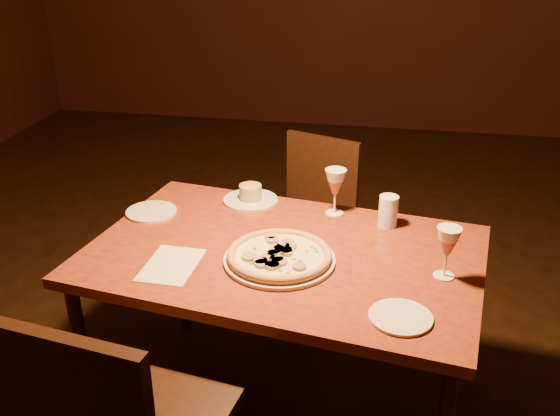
# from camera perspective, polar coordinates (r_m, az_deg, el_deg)

# --- Properties ---
(floor) EXTENTS (7.00, 7.00, 0.00)m
(floor) POSITION_cam_1_polar(r_m,az_deg,el_deg) (2.61, 3.23, -16.00)
(floor) COLOR black
(floor) RESTS_ON ground
(dining_table) EXTENTS (1.41, 1.02, 0.70)m
(dining_table) POSITION_cam_1_polar(r_m,az_deg,el_deg) (2.13, 0.33, -5.36)
(dining_table) COLOR brown
(dining_table) RESTS_ON floor
(chair_far) EXTENTS (0.49, 0.49, 0.78)m
(chair_far) POSITION_cam_1_polar(r_m,az_deg,el_deg) (2.97, 2.78, -0.34)
(chair_far) COLOR black
(chair_far) RESTS_ON floor
(pizza_plate) EXTENTS (0.36, 0.36, 0.04)m
(pizza_plate) POSITION_cam_1_polar(r_m,az_deg,el_deg) (2.03, -0.05, -4.41)
(pizza_plate) COLOR silver
(pizza_plate) RESTS_ON dining_table
(ramekin_saucer) EXTENTS (0.21, 0.21, 0.07)m
(ramekin_saucer) POSITION_cam_1_polar(r_m,az_deg,el_deg) (2.45, -2.71, 1.09)
(ramekin_saucer) COLOR silver
(ramekin_saucer) RESTS_ON dining_table
(wine_glass_far) EXTENTS (0.08, 0.08, 0.18)m
(wine_glass_far) POSITION_cam_1_polar(r_m,az_deg,el_deg) (2.33, 5.06, 1.48)
(wine_glass_far) COLOR #BA5C4D
(wine_glass_far) RESTS_ON dining_table
(wine_glass_right) EXTENTS (0.08, 0.08, 0.17)m
(wine_glass_right) POSITION_cam_1_polar(r_m,az_deg,el_deg) (1.98, 15.00, -3.96)
(wine_glass_right) COLOR #BA5C4D
(wine_glass_right) RESTS_ON dining_table
(water_tumbler) EXTENTS (0.07, 0.07, 0.12)m
(water_tumbler) POSITION_cam_1_polar(r_m,az_deg,el_deg) (2.28, 9.87, -0.29)
(water_tumbler) COLOR silver
(water_tumbler) RESTS_ON dining_table
(side_plate_left) EXTENTS (0.19, 0.19, 0.01)m
(side_plate_left) POSITION_cam_1_polar(r_m,az_deg,el_deg) (2.41, -11.68, -0.34)
(side_plate_left) COLOR silver
(side_plate_left) RESTS_ON dining_table
(side_plate_near) EXTENTS (0.18, 0.18, 0.01)m
(side_plate_near) POSITION_cam_1_polar(r_m,az_deg,el_deg) (1.80, 10.97, -9.78)
(side_plate_near) COLOR silver
(side_plate_near) RESTS_ON dining_table
(menu_card) EXTENTS (0.17, 0.24, 0.00)m
(menu_card) POSITION_cam_1_polar(r_m,az_deg,el_deg) (2.05, -9.91, -5.14)
(menu_card) COLOR beige
(menu_card) RESTS_ON dining_table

